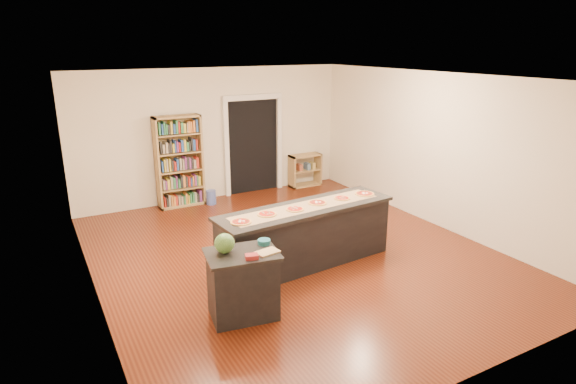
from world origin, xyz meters
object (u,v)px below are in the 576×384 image
waste_bin (211,197)px  side_counter (243,284)px  kitchen_island (306,235)px  watermelon (225,243)px  bookshelf (179,162)px  low_shelf (305,170)px

waste_bin → side_counter: bearing=-105.0°
kitchen_island → waste_bin: (-0.27, 3.46, -0.32)m
waste_bin → watermelon: bearing=-107.6°
watermelon → waste_bin: bearing=72.4°
bookshelf → side_counter: bearing=-97.5°
bookshelf → watermelon: 4.55m
bookshelf → low_shelf: bookshelf is taller
low_shelf → watermelon: (-3.80, -4.49, 0.60)m
kitchen_island → low_shelf: size_ratio=3.73×
kitchen_island → low_shelf: (2.18, 3.69, -0.09)m
kitchen_island → side_counter: 1.70m
side_counter → waste_bin: 4.52m
kitchen_island → bookshelf: size_ratio=1.50×
low_shelf → waste_bin: low_shelf is taller
low_shelf → kitchen_island: bearing=-120.6°
side_counter → low_shelf: 5.85m
kitchen_island → side_counter: kitchen_island is taller
bookshelf → low_shelf: (3.02, 0.00, -0.56)m
side_counter → watermelon: 0.58m
low_shelf → watermelon: watermelon is taller
side_counter → low_shelf: (3.62, 4.59, -0.05)m
kitchen_island → side_counter: size_ratio=3.27×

